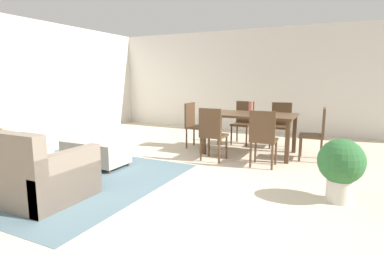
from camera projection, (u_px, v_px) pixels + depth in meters
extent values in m
plane|color=beige|center=(178.00, 193.00, 3.85)|extent=(10.80, 10.80, 0.00)
cube|color=silver|center=(269.00, 81.00, 8.08)|extent=(9.00, 0.12, 2.70)
cube|color=slate|center=(62.00, 177.00, 4.46)|extent=(3.00, 2.80, 0.01)
cube|color=gray|center=(17.00, 176.00, 3.86)|extent=(1.94, 0.91, 0.42)
cube|color=gray|center=(68.00, 178.00, 3.46)|extent=(0.14, 0.91, 0.62)
cube|color=tan|center=(13.00, 150.00, 3.60)|extent=(0.33, 0.10, 0.33)
cube|color=silver|center=(38.00, 149.00, 3.47)|extent=(0.41, 0.13, 0.41)
cube|color=#B7AD9E|center=(96.00, 152.00, 5.00)|extent=(1.02, 0.56, 0.36)
cylinder|color=#513823|center=(86.00, 158.00, 5.43)|extent=(0.05, 0.05, 0.06)
cylinder|color=#513823|center=(128.00, 164.00, 5.03)|extent=(0.05, 0.05, 0.06)
cylinder|color=#513823|center=(65.00, 164.00, 5.03)|extent=(0.05, 0.05, 0.06)
cylinder|color=#513823|center=(109.00, 172.00, 4.63)|extent=(0.05, 0.05, 0.06)
cube|color=#513823|center=(250.00, 115.00, 5.78)|extent=(1.64, 0.96, 0.04)
cube|color=#513823|center=(220.00, 129.00, 6.54)|extent=(0.07, 0.07, 0.72)
cube|color=#513823|center=(295.00, 134.00, 5.88)|extent=(0.07, 0.07, 0.72)
cube|color=#513823|center=(204.00, 135.00, 5.80)|extent=(0.07, 0.07, 0.72)
cube|color=#513823|center=(287.00, 142.00, 5.14)|extent=(0.07, 0.07, 0.72)
cube|color=#513823|center=(214.00, 136.00, 5.36)|extent=(0.41, 0.41, 0.04)
cube|color=#513823|center=(210.00, 122.00, 5.16)|extent=(0.40, 0.05, 0.47)
cylinder|color=#513823|center=(209.00, 145.00, 5.62)|extent=(0.04, 0.04, 0.41)
cylinder|color=#513823|center=(226.00, 147.00, 5.47)|extent=(0.04, 0.04, 0.41)
cylinder|color=#513823|center=(201.00, 149.00, 5.32)|extent=(0.04, 0.04, 0.41)
cylinder|color=#513823|center=(219.00, 151.00, 5.17)|extent=(0.04, 0.04, 0.41)
cube|color=#513823|center=(264.00, 140.00, 4.97)|extent=(0.41, 0.41, 0.04)
cube|color=#513823|center=(262.00, 126.00, 4.76)|extent=(0.40, 0.05, 0.47)
cylinder|color=#513823|center=(255.00, 150.00, 5.22)|extent=(0.04, 0.04, 0.41)
cylinder|color=#513823|center=(276.00, 152.00, 5.08)|extent=(0.04, 0.04, 0.41)
cylinder|color=#513823|center=(251.00, 155.00, 4.92)|extent=(0.04, 0.04, 0.41)
cylinder|color=#513823|center=(272.00, 157.00, 4.78)|extent=(0.04, 0.04, 0.41)
cube|color=#513823|center=(242.00, 125.00, 6.64)|extent=(0.42, 0.42, 0.04)
cube|color=#513823|center=(245.00, 112.00, 6.75)|extent=(0.40, 0.06, 0.47)
cylinder|color=#513823|center=(246.00, 137.00, 6.44)|extent=(0.04, 0.04, 0.41)
cylinder|color=#513823|center=(231.00, 135.00, 6.61)|extent=(0.04, 0.04, 0.41)
cylinder|color=#513823|center=(252.00, 134.00, 6.74)|extent=(0.04, 0.04, 0.41)
cylinder|color=#513823|center=(237.00, 133.00, 6.90)|extent=(0.04, 0.04, 0.41)
cube|color=#513823|center=(280.00, 127.00, 6.30)|extent=(0.43, 0.43, 0.04)
cube|color=#513823|center=(282.00, 114.00, 6.42)|extent=(0.40, 0.07, 0.47)
cylinder|color=#513823|center=(287.00, 140.00, 6.11)|extent=(0.04, 0.04, 0.41)
cylinder|color=#513823|center=(270.00, 139.00, 6.24)|extent=(0.04, 0.04, 0.41)
cylinder|color=#513823|center=(289.00, 137.00, 6.42)|extent=(0.04, 0.04, 0.41)
cylinder|color=#513823|center=(272.00, 136.00, 6.55)|extent=(0.04, 0.04, 0.41)
cube|color=#513823|center=(311.00, 136.00, 5.35)|extent=(0.42, 0.42, 0.04)
cube|color=#513823|center=(324.00, 122.00, 5.24)|extent=(0.06, 0.40, 0.47)
cylinder|color=#513823|center=(300.00, 149.00, 5.30)|extent=(0.04, 0.04, 0.41)
cylinder|color=#513823|center=(301.00, 146.00, 5.61)|extent=(0.04, 0.04, 0.41)
cylinder|color=#513823|center=(321.00, 151.00, 5.17)|extent=(0.04, 0.04, 0.41)
cylinder|color=#513823|center=(321.00, 147.00, 5.48)|extent=(0.04, 0.04, 0.41)
cube|color=#513823|center=(198.00, 127.00, 6.29)|extent=(0.41, 0.41, 0.04)
cube|color=#513823|center=(190.00, 114.00, 6.33)|extent=(0.05, 0.40, 0.47)
cylinder|color=#513823|center=(209.00, 137.00, 6.40)|extent=(0.04, 0.04, 0.41)
cylinder|color=#513823|center=(202.00, 140.00, 6.10)|extent=(0.04, 0.04, 0.41)
cylinder|color=#513823|center=(194.00, 136.00, 6.56)|extent=(0.04, 0.04, 0.41)
cylinder|color=#513823|center=(187.00, 139.00, 6.26)|extent=(0.04, 0.04, 0.41)
cylinder|color=#B26659|center=(251.00, 108.00, 5.74)|extent=(0.08, 0.08, 0.23)
cylinder|color=beige|center=(339.00, 191.00, 3.57)|extent=(0.28, 0.28, 0.26)
sphere|color=#2D6633|center=(341.00, 161.00, 3.51)|extent=(0.52, 0.52, 0.52)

